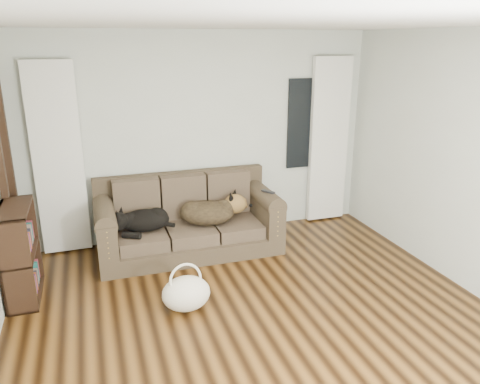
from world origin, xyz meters
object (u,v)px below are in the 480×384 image
object	(u,v)px
dog_shepherd	(210,212)
tote_bag	(186,294)
dog_black_lab	(141,220)
sofa	(189,216)
bookshelf	(20,251)

from	to	relation	value
dog_shepherd	tote_bag	size ratio (longest dim) A/B	1.47
dog_black_lab	dog_shepherd	size ratio (longest dim) A/B	0.85
sofa	bookshelf	size ratio (longest dim) A/B	2.26
dog_black_lab	bookshelf	world-z (taller)	bookshelf
dog_black_lab	bookshelf	size ratio (longest dim) A/B	0.62
tote_bag	dog_shepherd	bearing A→B (deg)	65.55
tote_bag	bookshelf	distance (m)	1.71
tote_bag	bookshelf	size ratio (longest dim) A/B	0.49
sofa	dog_shepherd	bearing A→B (deg)	-6.97
bookshelf	dog_black_lab	bearing A→B (deg)	14.32
bookshelf	tote_bag	bearing A→B (deg)	-34.92
dog_black_lab	dog_shepherd	bearing A→B (deg)	3.35
dog_black_lab	bookshelf	distance (m)	1.34
dog_shepherd	sofa	bearing A→B (deg)	11.81
sofa	tote_bag	xyz separation A→B (m)	(-0.31, -1.29, -0.29)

